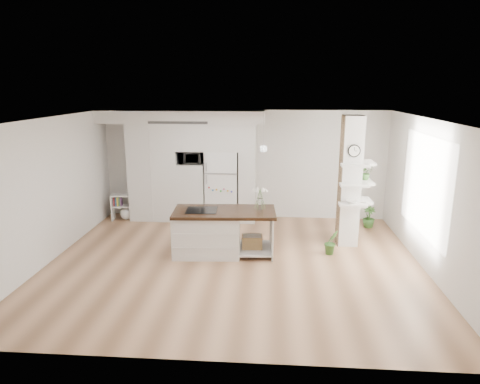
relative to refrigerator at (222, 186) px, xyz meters
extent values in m
cube|color=tan|center=(0.53, -2.68, -0.88)|extent=(7.00, 6.00, 0.01)
cube|color=white|center=(0.53, -2.68, 1.82)|extent=(7.00, 6.00, 0.04)
cube|color=silver|center=(0.53, 0.32, 0.47)|extent=(7.00, 0.04, 2.70)
cube|color=silver|center=(0.53, -5.68, 0.47)|extent=(7.00, 0.04, 2.70)
cube|color=silver|center=(-2.98, -2.68, 0.47)|extent=(0.04, 6.00, 2.70)
cube|color=silver|center=(4.03, -2.68, 0.47)|extent=(0.04, 6.00, 2.70)
cube|color=silver|center=(-1.68, -0.01, 0.32)|extent=(1.20, 0.65, 2.40)
cube|color=silver|center=(-0.75, -0.01, -0.17)|extent=(0.65, 0.65, 1.42)
cube|color=silver|center=(-0.75, -0.01, 1.20)|extent=(0.65, 0.65, 0.65)
cube|color=silver|center=(0.00, -0.01, 1.20)|extent=(0.85, 0.65, 0.65)
cube|color=silver|center=(0.62, -0.01, 0.32)|extent=(0.40, 0.65, 2.40)
cube|color=silver|center=(-0.97, -0.03, 1.67)|extent=(4.00, 0.70, 0.30)
cube|color=#262626|center=(-0.97, -0.37, 1.56)|extent=(1.40, 0.04, 0.06)
cube|color=white|center=(0.00, 0.00, 0.00)|extent=(0.78, 0.66, 1.75)
cube|color=#B2B2B7|center=(0.00, -0.34, 0.36)|extent=(0.78, 0.01, 0.03)
cube|color=silver|center=(2.82, -1.48, 0.47)|extent=(0.40, 0.40, 2.70)
cube|color=#9A7D56|center=(2.61, -1.48, 0.47)|extent=(0.02, 0.40, 2.70)
cube|color=#9A7D56|center=(2.82, -1.27, 0.47)|extent=(0.40, 0.02, 2.70)
cylinder|color=black|center=(2.82, -1.69, 1.14)|extent=(0.25, 0.03, 0.25)
cylinder|color=white|center=(2.82, -1.71, 1.14)|extent=(0.21, 0.01, 0.21)
plane|color=white|center=(4.00, -2.38, 0.62)|extent=(0.00, 2.40, 2.40)
cylinder|color=white|center=(2.23, -2.53, 1.24)|extent=(0.12, 0.12, 0.10)
cube|color=silver|center=(-0.05, -2.25, -0.46)|extent=(1.34, 0.92, 0.84)
cube|color=silver|center=(0.90, -2.19, -0.77)|extent=(0.75, 0.89, 0.04)
cube|color=silver|center=(1.23, -2.17, -0.46)|extent=(0.08, 0.85, 0.84)
cube|color=black|center=(0.30, -2.23, -0.01)|extent=(2.04, 1.06, 0.06)
cube|color=black|center=(-0.15, -2.25, 0.03)|extent=(0.63, 0.53, 0.01)
cube|color=tan|center=(0.85, -2.20, -0.62)|extent=(0.41, 0.32, 0.25)
cylinder|color=white|center=(0.99, -2.09, 0.13)|extent=(0.12, 0.12, 0.22)
cube|color=silver|center=(-2.73, -0.21, -0.55)|extent=(0.07, 0.31, 0.65)
cube|color=silver|center=(-2.22, -0.15, -0.55)|extent=(0.07, 0.31, 0.65)
cube|color=silver|center=(-2.48, -0.18, -0.24)|extent=(0.58, 0.38, 0.03)
cube|color=silver|center=(-2.48, -0.18, -0.52)|extent=(0.55, 0.37, 0.03)
sphere|color=white|center=(-2.40, -0.18, -0.72)|extent=(0.31, 0.31, 0.31)
imported|color=#376729|center=(2.41, -2.10, -0.63)|extent=(0.34, 0.32, 0.50)
imported|color=#376729|center=(3.52, -0.35, -0.62)|extent=(0.33, 0.33, 0.51)
imported|color=#2D2D2D|center=(-0.75, -0.06, 0.69)|extent=(0.54, 0.37, 0.30)
imported|color=#376729|center=(3.15, -1.38, 0.65)|extent=(0.27, 0.23, 0.30)
imported|color=white|center=(2.82, -1.78, 0.13)|extent=(0.22, 0.22, 0.05)
camera|label=1|loc=(1.20, -10.20, 2.39)|focal=32.00mm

